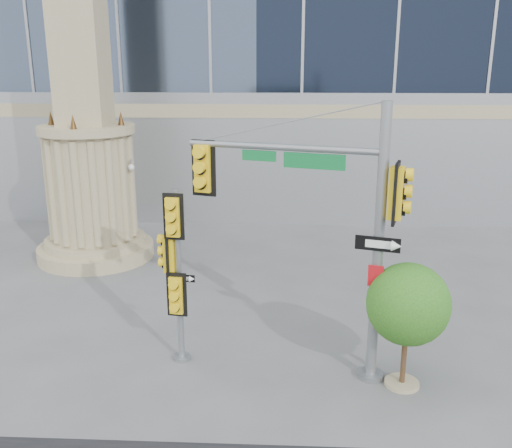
{
  "coord_description": "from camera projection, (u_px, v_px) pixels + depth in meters",
  "views": [
    {
      "loc": [
        1.22,
        -11.7,
        7.41
      ],
      "look_at": [
        0.56,
        2.0,
        3.44
      ],
      "focal_mm": 40.0,
      "sensor_mm": 36.0,
      "label": 1
    }
  ],
  "objects": [
    {
      "name": "monument",
      "position": [
        85.0,
        113.0,
        20.72
      ],
      "size": [
        4.4,
        4.4,
        16.6
      ],
      "color": "tan",
      "rests_on": "ground"
    },
    {
      "name": "ground",
      "position": [
        228.0,
        388.0,
        13.34
      ],
      "size": [
        120.0,
        120.0,
        0.0
      ],
      "primitive_type": "plane",
      "color": "#545456",
      "rests_on": "ground"
    },
    {
      "name": "street_tree",
      "position": [
        409.0,
        307.0,
        12.94
      ],
      "size": [
        1.94,
        1.9,
        3.03
      ],
      "color": "tan",
      "rests_on": "ground"
    },
    {
      "name": "main_signal_pole",
      "position": [
        328.0,
        211.0,
        13.04
      ],
      "size": [
        4.96,
        1.87,
        6.57
      ],
      "rotation": [
        0.0,
        0.0,
        -0.29
      ],
      "color": "slate",
      "rests_on": "ground"
    },
    {
      "name": "secondary_signal_pole",
      "position": [
        175.0,
        264.0,
        13.8
      ],
      "size": [
        0.78,
        0.64,
        4.49
      ],
      "rotation": [
        0.0,
        0.0,
        -0.13
      ],
      "color": "slate",
      "rests_on": "ground"
    }
  ]
}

